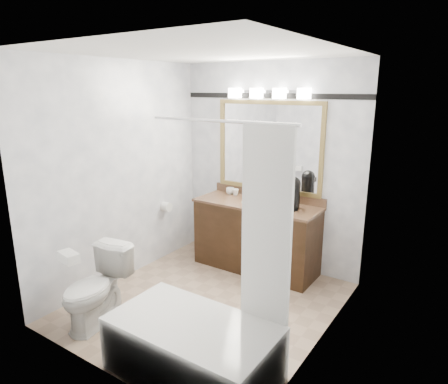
# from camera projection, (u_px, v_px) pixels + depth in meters

# --- Properties ---
(room) EXTENTS (2.42, 2.62, 2.52)m
(room) POSITION_uv_depth(u_px,v_px,m) (206.00, 188.00, 3.87)
(room) COLOR tan
(room) RESTS_ON ground
(vanity) EXTENTS (1.53, 0.58, 0.97)m
(vanity) POSITION_uv_depth(u_px,v_px,m) (256.00, 235.00, 4.90)
(vanity) COLOR black
(vanity) RESTS_ON ground
(mirror) EXTENTS (1.40, 0.04, 1.10)m
(mirror) POSITION_uv_depth(u_px,v_px,m) (269.00, 147.00, 4.84)
(mirror) COLOR olive
(mirror) RESTS_ON room
(vanity_light_bar) EXTENTS (1.02, 0.14, 0.12)m
(vanity_light_bar) POSITION_uv_depth(u_px,v_px,m) (268.00, 93.00, 4.64)
(vanity_light_bar) COLOR silver
(vanity_light_bar) RESTS_ON room
(accent_stripe) EXTENTS (2.40, 0.01, 0.06)m
(accent_stripe) POSITION_uv_depth(u_px,v_px,m) (271.00, 96.00, 4.70)
(accent_stripe) COLOR black
(accent_stripe) RESTS_ON room
(bathtub) EXTENTS (1.30, 0.75, 1.96)m
(bathtub) POSITION_uv_depth(u_px,v_px,m) (197.00, 341.00, 3.10)
(bathtub) COLOR white
(bathtub) RESTS_ON ground
(tp_roll) EXTENTS (0.11, 0.12, 0.12)m
(tp_roll) POSITION_uv_depth(u_px,v_px,m) (166.00, 207.00, 5.16)
(tp_roll) COLOR white
(tp_roll) RESTS_ON room
(toilet) EXTENTS (0.51, 0.77, 0.73)m
(toilet) POSITION_uv_depth(u_px,v_px,m) (96.00, 288.00, 3.75)
(toilet) COLOR white
(toilet) RESTS_ON ground
(tissue_box) EXTENTS (0.22, 0.15, 0.08)m
(tissue_box) POSITION_uv_depth(u_px,v_px,m) (69.00, 257.00, 3.45)
(tissue_box) COLOR white
(tissue_box) RESTS_ON toilet
(coffee_maker) EXTENTS (0.19, 0.24, 0.37)m
(coffee_maker) POSITION_uv_depth(u_px,v_px,m) (293.00, 192.00, 4.54)
(coffee_maker) COLOR black
(coffee_maker) RESTS_ON vanity
(cup_left) EXTENTS (0.13, 0.13, 0.08)m
(cup_left) POSITION_uv_depth(u_px,v_px,m) (230.00, 191.00, 5.19)
(cup_left) COLOR white
(cup_left) RESTS_ON vanity
(cup_right) EXTENTS (0.11, 0.11, 0.08)m
(cup_right) POSITION_uv_depth(u_px,v_px,m) (235.00, 192.00, 5.14)
(cup_right) COLOR white
(cup_right) RESTS_ON vanity
(soap_bottle_a) EXTENTS (0.05, 0.05, 0.09)m
(soap_bottle_a) POSITION_uv_depth(u_px,v_px,m) (252.00, 195.00, 4.98)
(soap_bottle_a) COLOR white
(soap_bottle_a) RESTS_ON vanity
(soap_bar) EXTENTS (0.10, 0.07, 0.03)m
(soap_bar) POSITION_uv_depth(u_px,v_px,m) (264.00, 200.00, 4.87)
(soap_bar) COLOR beige
(soap_bar) RESTS_ON vanity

